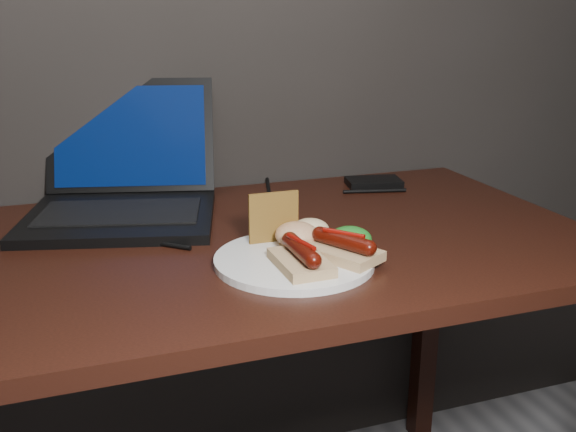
% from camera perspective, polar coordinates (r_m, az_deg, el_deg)
% --- Properties ---
extents(desk, '(1.40, 0.70, 0.75)m').
position_cam_1_polar(desk, '(1.14, -7.61, -6.66)').
color(desk, black).
rests_on(desk, ground).
extents(laptop, '(0.43, 0.45, 0.25)m').
position_cam_1_polar(laptop, '(1.30, -14.37, 2.47)').
color(laptop, black).
rests_on(laptop, desk).
extents(hard_drive, '(0.13, 0.10, 0.02)m').
position_cam_1_polar(hard_drive, '(1.47, 7.63, 2.99)').
color(hard_drive, black).
rests_on(hard_drive, desk).
extents(desk_cables, '(0.94, 0.44, 0.01)m').
position_cam_1_polar(desk_cables, '(1.26, -9.05, 0.13)').
color(desk_cables, black).
rests_on(desk_cables, desk).
extents(plate, '(0.32, 0.32, 0.01)m').
position_cam_1_polar(plate, '(1.01, 0.56, -3.94)').
color(plate, silver).
rests_on(plate, desk).
extents(bread_sausage_center, '(0.07, 0.12, 0.04)m').
position_cam_1_polar(bread_sausage_center, '(0.96, 1.16, -3.65)').
color(bread_sausage_center, '#DDAF82').
rests_on(bread_sausage_center, plate).
extents(bread_sausage_right, '(0.12, 0.13, 0.04)m').
position_cam_1_polar(bread_sausage_right, '(1.00, 4.94, -2.83)').
color(bread_sausage_right, '#DDAF82').
rests_on(bread_sausage_right, plate).
extents(crispbread, '(0.09, 0.01, 0.08)m').
position_cam_1_polar(crispbread, '(1.06, -1.28, -0.10)').
color(crispbread, olive).
rests_on(crispbread, plate).
extents(salad_greens, '(0.07, 0.07, 0.04)m').
position_cam_1_polar(salad_greens, '(1.04, 5.55, -2.05)').
color(salad_greens, '#13601A').
rests_on(salad_greens, plate).
extents(salsa_mound, '(0.07, 0.07, 0.04)m').
position_cam_1_polar(salsa_mound, '(1.05, 0.79, -1.65)').
color(salsa_mound, '#A12D10').
rests_on(salsa_mound, plate).
extents(coleslaw_mound, '(0.06, 0.06, 0.04)m').
position_cam_1_polar(coleslaw_mound, '(1.08, 2.00, -1.19)').
color(coleslaw_mound, white).
rests_on(coleslaw_mound, plate).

